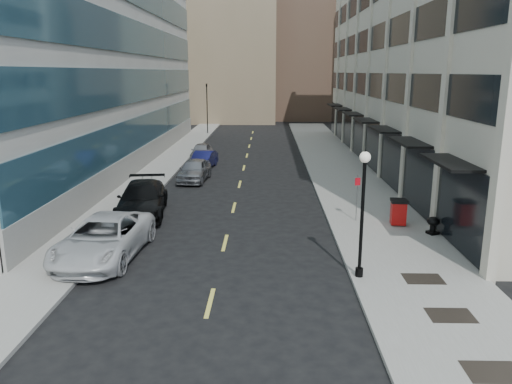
{
  "coord_description": "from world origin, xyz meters",
  "views": [
    {
      "loc": [
        1.89,
        -13.25,
        7.5
      ],
      "look_at": [
        1.37,
        9.41,
        2.02
      ],
      "focal_mm": 35.0,
      "sensor_mm": 36.0,
      "label": 1
    }
  ],
  "objects_px": {
    "car_white_van": "(104,238)",
    "car_blue_sedan": "(203,160)",
    "lamppost": "(363,203)",
    "car_grey_sedan": "(201,151)",
    "car_black_pickup": "(142,199)",
    "sign_post": "(357,191)",
    "urn_planter": "(433,224)",
    "car_silver_sedan": "(194,170)",
    "trash_bin": "(398,211)",
    "traffic_signal": "(207,87)"
  },
  "relations": [
    {
      "from": "car_white_van",
      "to": "sign_post",
      "type": "bearing_deg",
      "value": 27.74
    },
    {
      "from": "traffic_signal",
      "to": "urn_planter",
      "type": "distance_m",
      "value": 42.09
    },
    {
      "from": "car_black_pickup",
      "to": "car_blue_sedan",
      "type": "relative_size",
      "value": 1.43
    },
    {
      "from": "car_white_van",
      "to": "car_grey_sedan",
      "type": "bearing_deg",
      "value": 91.09
    },
    {
      "from": "car_grey_sedan",
      "to": "sign_post",
      "type": "height_order",
      "value": "sign_post"
    },
    {
      "from": "lamppost",
      "to": "sign_post",
      "type": "distance_m",
      "value": 7.32
    },
    {
      "from": "urn_planter",
      "to": "car_black_pickup",
      "type": "bearing_deg",
      "value": 166.83
    },
    {
      "from": "car_black_pickup",
      "to": "trash_bin",
      "type": "bearing_deg",
      "value": -15.72
    },
    {
      "from": "traffic_signal",
      "to": "sign_post",
      "type": "height_order",
      "value": "traffic_signal"
    },
    {
      "from": "trash_bin",
      "to": "lamppost",
      "type": "xyz_separation_m",
      "value": [
        -3.04,
        -6.45,
        2.1
      ]
    },
    {
      "from": "car_black_pickup",
      "to": "trash_bin",
      "type": "xyz_separation_m",
      "value": [
        13.14,
        -1.96,
        -0.02
      ]
    },
    {
      "from": "traffic_signal",
      "to": "trash_bin",
      "type": "height_order",
      "value": "traffic_signal"
    },
    {
      "from": "car_black_pickup",
      "to": "sign_post",
      "type": "height_order",
      "value": "sign_post"
    },
    {
      "from": "car_black_pickup",
      "to": "car_grey_sedan",
      "type": "distance_m",
      "value": 17.78
    },
    {
      "from": "car_grey_sedan",
      "to": "urn_planter",
      "type": "relative_size",
      "value": 4.9
    },
    {
      "from": "car_white_van",
      "to": "car_blue_sedan",
      "type": "bearing_deg",
      "value": 88.5
    },
    {
      "from": "car_silver_sedan",
      "to": "lamppost",
      "type": "height_order",
      "value": "lamppost"
    },
    {
      "from": "car_white_van",
      "to": "urn_planter",
      "type": "distance_m",
      "value": 14.72
    },
    {
      "from": "car_silver_sedan",
      "to": "lamppost",
      "type": "xyz_separation_m",
      "value": [
        8.53,
        -17.0,
        2.16
      ]
    },
    {
      "from": "car_blue_sedan",
      "to": "car_white_van",
      "type": "bearing_deg",
      "value": -86.71
    },
    {
      "from": "car_silver_sedan",
      "to": "car_grey_sedan",
      "type": "relative_size",
      "value": 1.14
    },
    {
      "from": "car_silver_sedan",
      "to": "car_grey_sedan",
      "type": "distance_m",
      "value": 9.19
    },
    {
      "from": "car_blue_sedan",
      "to": "urn_planter",
      "type": "relative_size",
      "value": 5.07
    },
    {
      "from": "traffic_signal",
      "to": "trash_bin",
      "type": "distance_m",
      "value": 40.32
    },
    {
      "from": "traffic_signal",
      "to": "trash_bin",
      "type": "xyz_separation_m",
      "value": [
        13.84,
        -37.55,
        -4.88
      ]
    },
    {
      "from": "car_grey_sedan",
      "to": "traffic_signal",
      "type": "bearing_deg",
      "value": 96.87
    },
    {
      "from": "trash_bin",
      "to": "car_white_van",
      "type": "bearing_deg",
      "value": -155.04
    },
    {
      "from": "car_blue_sedan",
      "to": "lamppost",
      "type": "relative_size",
      "value": 0.87
    },
    {
      "from": "lamppost",
      "to": "car_grey_sedan",
      "type": "bearing_deg",
      "value": 109.44
    },
    {
      "from": "car_blue_sedan",
      "to": "lamppost",
      "type": "bearing_deg",
      "value": -60.7
    },
    {
      "from": "car_blue_sedan",
      "to": "lamppost",
      "type": "distance_m",
      "value": 23.43
    },
    {
      "from": "car_grey_sedan",
      "to": "car_black_pickup",
      "type": "bearing_deg",
      "value": -90.94
    },
    {
      "from": "traffic_signal",
      "to": "car_white_van",
      "type": "xyz_separation_m",
      "value": [
        0.7,
        -42.0,
        -4.86
      ]
    },
    {
      "from": "sign_post",
      "to": "car_white_van",
      "type": "bearing_deg",
      "value": -170.99
    },
    {
      "from": "traffic_signal",
      "to": "sign_post",
      "type": "bearing_deg",
      "value": -72.11
    },
    {
      "from": "trash_bin",
      "to": "lamppost",
      "type": "height_order",
      "value": "lamppost"
    },
    {
      "from": "lamppost",
      "to": "sign_post",
      "type": "height_order",
      "value": "lamppost"
    },
    {
      "from": "car_black_pickup",
      "to": "lamppost",
      "type": "distance_m",
      "value": 13.31
    },
    {
      "from": "trash_bin",
      "to": "car_blue_sedan",
      "type": "bearing_deg",
      "value": 133.32
    },
    {
      "from": "car_grey_sedan",
      "to": "trash_bin",
      "type": "xyz_separation_m",
      "value": [
        12.27,
        -19.72,
        0.16
      ]
    },
    {
      "from": "lamppost",
      "to": "urn_planter",
      "type": "bearing_deg",
      "value": 49.54
    },
    {
      "from": "traffic_signal",
      "to": "car_blue_sedan",
      "type": "bearing_deg",
      "value": -84.11
    },
    {
      "from": "trash_bin",
      "to": "lamppost",
      "type": "bearing_deg",
      "value": -108.97
    },
    {
      "from": "traffic_signal",
      "to": "urn_planter",
      "type": "xyz_separation_m",
      "value": [
        15.1,
        -38.96,
        -5.07
      ]
    },
    {
      "from": "car_grey_sedan",
      "to": "lamppost",
      "type": "xyz_separation_m",
      "value": [
        9.23,
        -26.16,
        2.26
      ]
    },
    {
      "from": "car_white_van",
      "to": "lamppost",
      "type": "xyz_separation_m",
      "value": [
        10.1,
        -2.0,
        2.09
      ]
    },
    {
      "from": "car_white_van",
      "to": "car_silver_sedan",
      "type": "xyz_separation_m",
      "value": [
        1.57,
        15.0,
        -0.08
      ]
    },
    {
      "from": "car_black_pickup",
      "to": "car_silver_sedan",
      "type": "distance_m",
      "value": 8.73
    },
    {
      "from": "sign_post",
      "to": "traffic_signal",
      "type": "bearing_deg",
      "value": 92.3
    },
    {
      "from": "car_silver_sedan",
      "to": "car_grey_sedan",
      "type": "bearing_deg",
      "value": 98.68
    }
  ]
}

